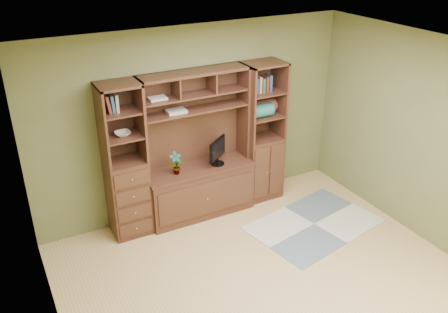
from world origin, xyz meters
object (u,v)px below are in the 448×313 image
right_tower (262,132)px  monitor (217,147)px  left_tower (125,162)px  center_hutch (198,148)px

right_tower → monitor: size_ratio=3.97×
left_tower → monitor: (1.27, -0.07, -0.04)m
center_hutch → right_tower: bearing=2.2°
left_tower → right_tower: bearing=0.0°
right_tower → monitor: (-0.76, -0.07, -0.04)m
left_tower → right_tower: (2.02, 0.00, 0.00)m
left_tower → right_tower: 2.02m
monitor → right_tower: bearing=-31.3°
left_tower → monitor: 1.27m
center_hutch → monitor: center_hutch is taller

